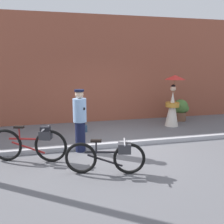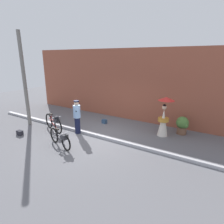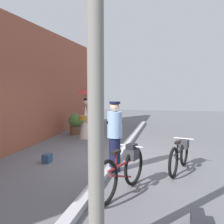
% 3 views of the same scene
% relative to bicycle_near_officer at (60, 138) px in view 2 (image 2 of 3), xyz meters
% --- Properties ---
extents(ground_plane, '(30.00, 30.00, 0.00)m').
position_rel_bicycle_near_officer_xyz_m(ground_plane, '(0.56, 1.62, -0.38)').
color(ground_plane, slate).
extents(building_wall, '(14.00, 0.40, 4.01)m').
position_rel_bicycle_near_officer_xyz_m(building_wall, '(0.56, 4.89, 1.63)').
color(building_wall, brown).
rests_on(building_wall, ground_plane).
extents(sidewalk_curb, '(14.00, 0.20, 0.12)m').
position_rel_bicycle_near_officer_xyz_m(sidewalk_curb, '(0.56, 1.62, -0.32)').
color(sidewalk_curb, '#B2B2B7').
rests_on(sidewalk_curb, ground_plane).
extents(bicycle_near_officer, '(1.62, 0.59, 0.73)m').
position_rel_bicycle_near_officer_xyz_m(bicycle_near_officer, '(0.00, 0.00, 0.00)').
color(bicycle_near_officer, black).
rests_on(bicycle_near_officer, ground_plane).
extents(bicycle_far_side, '(1.75, 0.67, 0.85)m').
position_rel_bicycle_near_officer_xyz_m(bicycle_far_side, '(-1.57, 1.06, 0.06)').
color(bicycle_far_side, black).
rests_on(bicycle_far_side, ground_plane).
extents(person_officer, '(0.34, 0.34, 1.61)m').
position_rel_bicycle_near_officer_xyz_m(person_officer, '(-0.39, 1.46, 0.48)').
color(person_officer, '#141938').
rests_on(person_officer, ground_plane).
extents(person_with_parasol, '(0.73, 0.73, 1.84)m').
position_rel_bicycle_near_officer_xyz_m(person_with_parasol, '(3.17, 3.34, 0.52)').
color(person_with_parasol, silver).
rests_on(person_with_parasol, ground_plane).
extents(potted_plant_by_door, '(0.58, 0.57, 0.86)m').
position_rel_bicycle_near_officer_xyz_m(potted_plant_by_door, '(3.89, 4.00, 0.09)').
color(potted_plant_by_door, brown).
rests_on(potted_plant_by_door, ground_plane).
extents(backpack_on_pavement, '(0.26, 0.19, 0.22)m').
position_rel_bicycle_near_officer_xyz_m(backpack_on_pavement, '(-0.10, 3.30, -0.26)').
color(backpack_on_pavement, navy).
rests_on(backpack_on_pavement, ground_plane).
extents(backpack_spare, '(0.31, 0.18, 0.22)m').
position_rel_bicycle_near_officer_xyz_m(backpack_spare, '(-2.54, -0.17, -0.26)').
color(backpack_spare, '#26262D').
rests_on(backpack_spare, ground_plane).
extents(utility_pole, '(0.18, 0.18, 4.80)m').
position_rel_bicycle_near_officer_xyz_m(utility_pole, '(-3.47, 1.02, 2.02)').
color(utility_pole, slate).
rests_on(utility_pole, ground_plane).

